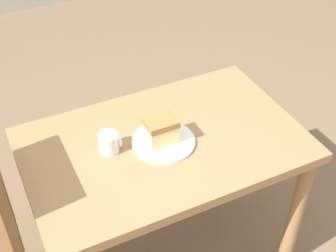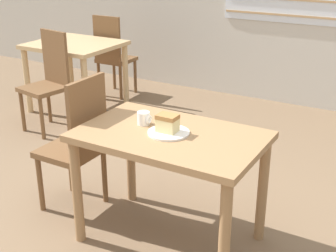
{
  "view_description": "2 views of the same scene",
  "coord_description": "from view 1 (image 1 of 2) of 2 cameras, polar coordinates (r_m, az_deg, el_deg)",
  "views": [
    {
      "loc": [
        -0.47,
        -1.02,
        1.85
      ],
      "look_at": [
        0.11,
        0.17,
        0.75
      ],
      "focal_mm": 50.0,
      "sensor_mm": 36.0,
      "label": 1
    },
    {
      "loc": [
        1.27,
        -1.93,
        1.71
      ],
      "look_at": [
        0.06,
        0.16,
        0.74
      ],
      "focal_mm": 50.0,
      "sensor_mm": 36.0,
      "label": 2
    }
  ],
  "objects": [
    {
      "name": "coffee_mug",
      "position": [
        1.69,
        -7.16,
        -2.01
      ],
      "size": [
        0.08,
        0.07,
        0.08
      ],
      "color": "white",
      "rests_on": "dining_table_near"
    },
    {
      "name": "dining_table_near",
      "position": [
        1.81,
        -0.49,
        -4.47
      ],
      "size": [
        1.04,
        0.66,
        0.7
      ],
      "color": "#9E754C",
      "rests_on": "ground_plane"
    },
    {
      "name": "plate",
      "position": [
        1.73,
        -0.57,
        -1.91
      ],
      "size": [
        0.24,
        0.24,
        0.01
      ],
      "color": "white",
      "rests_on": "dining_table_near"
    },
    {
      "name": "cake_slice",
      "position": [
        1.69,
        -0.86,
        -0.56
      ],
      "size": [
        0.11,
        0.09,
        0.1
      ],
      "color": "beige",
      "rests_on": "plate"
    }
  ]
}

